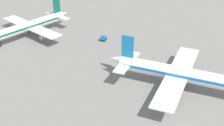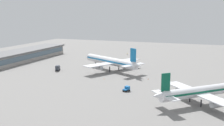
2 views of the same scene
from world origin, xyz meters
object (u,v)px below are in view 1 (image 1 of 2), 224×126
at_px(airplane_at_gate, 183,74).
at_px(baggage_tug, 103,38).
at_px(safety_cone_mid_apron, 153,57).
at_px(airplane_taxiing, 28,26).
at_px(safety_cone_near_gate, 96,69).

bearing_deg(airplane_at_gate, baggage_tug, 147.31).
bearing_deg(airplane_at_gate, safety_cone_mid_apron, 129.12).
height_order(airplane_at_gate, airplane_taxiing, airplane_at_gate).
bearing_deg(airplane_taxiing, baggage_tug, 124.90).
relative_size(airplane_taxiing, baggage_tug, 9.82).
height_order(baggage_tug, safety_cone_near_gate, baggage_tug).
xyz_separation_m(airplane_at_gate, safety_cone_near_gate, (14.64, 26.88, -5.34)).
bearing_deg(safety_cone_mid_apron, airplane_taxiing, 65.06).
distance_m(airplane_taxiing, safety_cone_mid_apron, 56.40).
xyz_separation_m(baggage_tug, safety_cone_mid_apron, (-17.33, -18.35, -0.86)).
height_order(airplane_at_gate, safety_cone_mid_apron, airplane_at_gate).
bearing_deg(safety_cone_mid_apron, baggage_tug, 46.63).
distance_m(airplane_at_gate, baggage_tug, 46.55).
bearing_deg(airplane_at_gate, airplane_taxiing, 167.55).
distance_m(airplane_taxiing, baggage_tug, 33.45).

